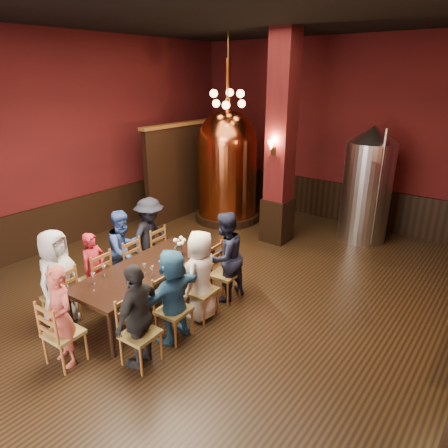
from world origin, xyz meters
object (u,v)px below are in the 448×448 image
Objects in this scene: person_0 at (57,278)px; copper_kettle at (227,165)px; person_2 at (124,250)px; person_1 at (94,269)px; dining_table at (146,272)px; rose_vase at (179,243)px; steel_vessel at (367,185)px.

person_0 is 5.43m from copper_kettle.
person_2 is at bearing -16.87° from person_0.
person_0 is 1.22× the size of person_1.
dining_table is 0.74m from rose_vase.
person_1 is at bearing -158.78° from dining_table.
steel_vessel is (2.51, 5.51, 0.67)m from person_1.
steel_vessel is at bearing 14.67° from copper_kettle.
person_2 is at bearing 158.78° from dining_table.
dining_table is 0.91m from person_1.
copper_kettle reaches higher than steel_vessel.
dining_table is at bearing -112.75° from person_2.
rose_vase is at bearing -109.61° from steel_vessel.
person_2 is (-0.09, 1.33, -0.04)m from person_0.
person_2 is at bearing -157.23° from rose_vase.
dining_table is 7.29× the size of rose_vase.
copper_kettle is (-0.74, 3.99, 0.72)m from person_2.
rose_vase is (-1.58, -4.45, -0.33)m from steel_vessel.
person_1 reaches higher than dining_table.
person_0 reaches higher than person_2.
rose_vase is (1.71, -3.58, -0.48)m from copper_kettle.
steel_vessel is at bearing -31.36° from person_1.
person_0 is (-0.78, -1.06, 0.08)m from dining_table.
steel_vessel reaches higher than person_0.
copper_kettle is (-0.83, 5.32, 0.68)m from person_0.
person_0 is 0.39× the size of copper_kettle.
dining_table is 1.69× the size of person_2.
steel_vessel reaches higher than person_2.
person_0 reaches higher than person_1.
rose_vase is at bearing 77.67° from dining_table.
person_0 is at bearing -111.74° from steel_vessel.
person_1 reaches higher than rose_vase.
person_1 is (-0.83, -0.39, -0.06)m from dining_table.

